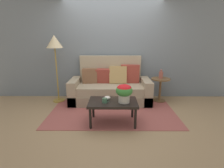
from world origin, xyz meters
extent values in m
plane|color=#997A56|center=(0.00, 0.00, 0.00)|extent=(14.00, 14.00, 0.00)
cube|color=slate|center=(0.00, 1.24, 1.38)|extent=(6.40, 0.12, 2.75)
cube|color=#994C47|center=(0.00, 0.05, 0.01)|extent=(2.73, 1.61, 0.01)
cube|color=gray|center=(-0.06, 0.71, 0.13)|extent=(1.99, 0.85, 0.25)
cube|color=gray|center=(-0.06, 0.69, 0.35)|extent=(1.58, 0.77, 0.21)
cube|color=gray|center=(-0.06, 1.06, 0.69)|extent=(1.58, 0.15, 0.92)
cube|color=gray|center=(-0.96, 0.71, 0.30)|extent=(0.21, 0.85, 0.60)
cube|color=gray|center=(0.83, 0.71, 0.30)|extent=(0.21, 0.85, 0.60)
cube|color=#93382D|center=(-0.25, 0.91, 0.64)|extent=(0.38, 0.20, 0.38)
cube|color=tan|center=(0.13, 0.90, 0.68)|extent=(0.44, 0.23, 0.46)
cube|color=brown|center=(-0.59, 0.91, 0.64)|extent=(0.39, 0.19, 0.38)
cube|color=#93382D|center=(0.45, 0.92, 0.69)|extent=(0.48, 0.17, 0.47)
cylinder|color=black|center=(-0.40, -0.68, 0.20)|extent=(0.05, 0.05, 0.40)
cylinder|color=black|center=(0.41, -0.68, 0.20)|extent=(0.05, 0.05, 0.40)
cylinder|color=black|center=(-0.40, -0.19, 0.20)|extent=(0.05, 0.05, 0.40)
cylinder|color=black|center=(0.41, -0.19, 0.20)|extent=(0.05, 0.05, 0.40)
cube|color=black|center=(0.01, -0.44, 0.42)|extent=(0.91, 0.59, 0.05)
cylinder|color=brown|center=(1.21, 0.79, 0.01)|extent=(0.31, 0.31, 0.03)
cylinder|color=brown|center=(1.21, 0.79, 0.30)|extent=(0.06, 0.06, 0.55)
cylinder|color=brown|center=(1.21, 0.79, 0.59)|extent=(0.47, 0.47, 0.03)
cylinder|color=olive|center=(-1.40, 0.78, 0.01)|extent=(0.29, 0.29, 0.03)
cylinder|color=olive|center=(-1.40, 0.78, 0.70)|extent=(0.03, 0.03, 1.33)
cone|color=#C6B289|center=(-1.40, 0.78, 1.51)|extent=(0.39, 0.39, 0.30)
cylinder|color=#B7B2A8|center=(0.21, -0.50, 0.52)|extent=(0.20, 0.20, 0.16)
ellipsoid|color=#337533|center=(0.21, -0.50, 0.67)|extent=(0.31, 0.31, 0.22)
ellipsoid|color=red|center=(0.21, -0.50, 0.72)|extent=(0.26, 0.26, 0.12)
cylinder|color=#3D664C|center=(-0.15, -0.51, 0.49)|extent=(0.09, 0.09, 0.09)
torus|color=#3D664C|center=(-0.09, -0.51, 0.49)|extent=(0.06, 0.01, 0.06)
cylinder|color=silver|center=(-0.10, -0.34, 0.45)|extent=(0.05, 0.05, 0.02)
ellipsoid|color=silver|center=(-0.10, -0.34, 0.48)|extent=(0.13, 0.13, 0.06)
cylinder|color=#934C42|center=(1.21, 0.81, 0.69)|extent=(0.10, 0.10, 0.17)
cylinder|color=#934C42|center=(1.21, 0.81, 0.80)|extent=(0.05, 0.05, 0.06)
camera|label=1|loc=(0.01, -3.63, 1.62)|focal=28.83mm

